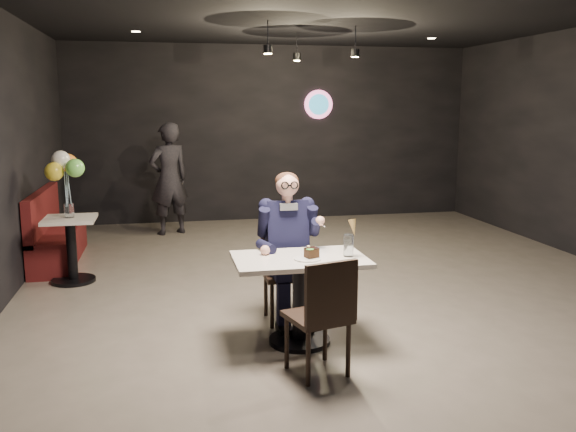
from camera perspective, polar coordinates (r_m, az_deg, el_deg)
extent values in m
plane|color=slate|center=(6.62, 5.64, -7.27)|extent=(9.00, 9.00, 0.00)
cube|color=black|center=(8.28, 1.76, 16.48)|extent=(1.40, 1.20, 0.36)
cube|color=white|center=(5.19, 1.10, -7.89)|extent=(1.10, 0.70, 0.75)
cube|color=black|center=(5.68, -0.12, -5.37)|extent=(0.42, 0.46, 0.92)
cube|color=black|center=(4.61, 2.76, -9.18)|extent=(0.53, 0.56, 0.92)
cube|color=black|center=(5.61, -0.12, -2.82)|extent=(0.60, 0.80, 1.44)
cylinder|color=white|center=(5.01, 1.84, -4.03)|extent=(0.22, 0.22, 0.01)
cube|color=black|center=(5.02, 2.23, -3.49)|extent=(0.12, 0.11, 0.07)
ellipsoid|color=#2C8931|center=(4.97, 2.07, -3.12)|extent=(0.07, 0.04, 0.01)
cylinder|color=silver|center=(5.12, 5.69, -2.75)|extent=(0.08, 0.08, 0.19)
cone|color=tan|center=(5.07, 6.13, -1.09)|extent=(0.08, 0.08, 0.14)
cube|color=#460F10|center=(8.34, -20.74, -0.91)|extent=(0.46, 1.86, 0.93)
cube|color=white|center=(7.35, -19.57, -3.19)|extent=(0.56, 0.56, 0.70)
cylinder|color=silver|center=(7.26, -19.80, 0.49)|extent=(0.11, 0.11, 0.16)
cube|color=gold|center=(7.21, -19.99, 3.46)|extent=(0.38, 0.38, 0.62)
imported|color=black|center=(9.62, -11.08, 3.43)|extent=(0.74, 0.63, 1.73)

